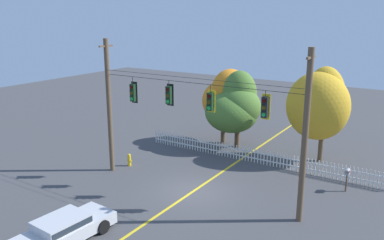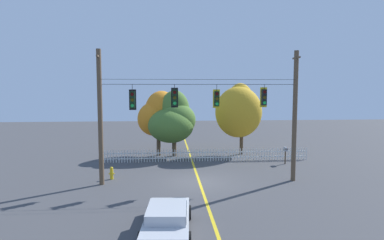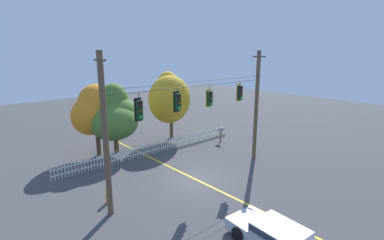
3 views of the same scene
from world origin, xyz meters
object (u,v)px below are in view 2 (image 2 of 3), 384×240
(autumn_maple_near_fence, at_px, (158,114))
(roadside_mailbox, at_px, (285,150))
(autumn_oak_far_east, at_px, (239,111))
(fire_hydrant, at_px, (112,173))
(parked_car, at_px, (167,219))
(traffic_signal_eastbound_side, at_px, (132,100))
(traffic_signal_westbound_side, at_px, (264,97))
(autumn_maple_mid, at_px, (174,121))
(traffic_signal_northbound_secondary, at_px, (217,99))
(traffic_signal_southbound_primary, at_px, (175,98))

(autumn_maple_near_fence, distance_m, roadside_mailbox, 11.28)
(autumn_oak_far_east, relative_size, fire_hydrant, 7.72)
(parked_car, bearing_deg, fire_hydrant, 113.16)
(traffic_signal_eastbound_side, height_order, roadside_mailbox, traffic_signal_eastbound_side)
(traffic_signal_eastbound_side, bearing_deg, autumn_oak_far_east, 45.64)
(traffic_signal_westbound_side, distance_m, autumn_oak_far_east, 8.80)
(autumn_maple_mid, bearing_deg, autumn_maple_near_fence, 142.11)
(traffic_signal_northbound_secondary, relative_size, roadside_mailbox, 1.09)
(autumn_oak_far_east, xyz_separation_m, roadside_mailbox, (2.86, -4.02, -2.85))
(traffic_signal_southbound_primary, bearing_deg, parked_car, -93.95)
(autumn_maple_mid, height_order, parked_car, autumn_maple_mid)
(traffic_signal_eastbound_side, relative_size, traffic_signal_southbound_primary, 1.10)
(traffic_signal_eastbound_side, bearing_deg, traffic_signal_westbound_side, -0.00)
(autumn_maple_mid, distance_m, roadside_mailbox, 9.59)
(traffic_signal_westbound_side, distance_m, fire_hydrant, 10.98)
(autumn_maple_near_fence, relative_size, autumn_oak_far_east, 0.89)
(traffic_signal_southbound_primary, distance_m, traffic_signal_northbound_secondary, 2.61)
(traffic_signal_northbound_secondary, bearing_deg, autumn_maple_mid, 107.31)
(parked_car, distance_m, fire_hydrant, 9.19)
(autumn_oak_far_east, bearing_deg, traffic_signal_southbound_primary, -124.28)
(traffic_signal_northbound_secondary, relative_size, fire_hydrant, 1.77)
(traffic_signal_southbound_primary, bearing_deg, traffic_signal_westbound_side, 0.00)
(fire_hydrant, bearing_deg, roadside_mailbox, 15.18)
(traffic_signal_northbound_secondary, height_order, parked_car, traffic_signal_northbound_secondary)
(traffic_signal_eastbound_side, relative_size, fire_hydrant, 1.90)
(parked_car, bearing_deg, traffic_signal_eastbound_side, 105.82)
(fire_hydrant, bearing_deg, parked_car, -66.84)
(traffic_signal_eastbound_side, distance_m, fire_hydrant, 5.21)
(parked_car, bearing_deg, autumn_oak_far_east, 68.11)
(traffic_signal_eastbound_side, height_order, autumn_oak_far_east, autumn_oak_far_east)
(traffic_signal_southbound_primary, relative_size, autumn_maple_mid, 0.25)
(autumn_maple_mid, xyz_separation_m, autumn_oak_far_east, (5.84, 0.56, 0.78))
(traffic_signal_southbound_primary, relative_size, autumn_oak_far_east, 0.22)
(traffic_signal_southbound_primary, distance_m, traffic_signal_westbound_side, 5.61)
(traffic_signal_northbound_secondary, xyz_separation_m, fire_hydrant, (-6.73, 1.16, -4.89))
(fire_hydrant, bearing_deg, traffic_signal_eastbound_side, -36.82)
(autumn_oak_far_east, bearing_deg, traffic_signal_eastbound_side, -134.36)
(traffic_signal_westbound_side, bearing_deg, autumn_maple_mid, 124.25)
(autumn_maple_near_fence, height_order, autumn_maple_mid, autumn_maple_mid)
(traffic_signal_southbound_primary, relative_size, fire_hydrant, 1.72)
(parked_car, height_order, roadside_mailbox, roadside_mailbox)
(traffic_signal_westbound_side, height_order, parked_car, traffic_signal_westbound_side)
(autumn_maple_near_fence, relative_size, roadside_mailbox, 4.26)
(fire_hydrant, bearing_deg, autumn_oak_far_east, 36.85)
(traffic_signal_northbound_secondary, distance_m, autumn_oak_far_east, 9.39)
(autumn_oak_far_east, bearing_deg, parked_car, -111.89)
(traffic_signal_eastbound_side, relative_size, roadside_mailbox, 1.17)
(autumn_maple_near_fence, bearing_deg, roadside_mailbox, -24.14)
(traffic_signal_southbound_primary, xyz_separation_m, autumn_oak_far_east, (5.91, 8.68, -1.42))
(traffic_signal_southbound_primary, distance_m, autumn_oak_far_east, 10.60)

